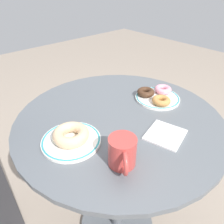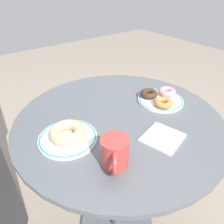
% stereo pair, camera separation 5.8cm
% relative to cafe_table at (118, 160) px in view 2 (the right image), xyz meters
% --- Properties ---
extents(cafe_table, '(0.77, 0.77, 0.75)m').
position_rel_cafe_table_xyz_m(cafe_table, '(0.00, 0.00, 0.00)').
color(cafe_table, '#565B60').
rests_on(cafe_table, ground).
extents(plate_left, '(0.19, 0.19, 0.01)m').
position_rel_cafe_table_xyz_m(plate_left, '(-0.21, -0.00, 0.23)').
color(plate_left, white).
rests_on(plate_left, cafe_table).
extents(plate_right, '(0.19, 0.19, 0.01)m').
position_rel_cafe_table_xyz_m(plate_right, '(0.21, -0.01, 0.23)').
color(plate_right, white).
rests_on(plate_right, cafe_table).
extents(donut_glazed, '(0.13, 0.13, 0.04)m').
position_rel_cafe_table_xyz_m(donut_glazed, '(-0.21, 0.00, 0.26)').
color(donut_glazed, '#E0B789').
rests_on(donut_glazed, plate_left).
extents(donut_pink_frosted, '(0.10, 0.10, 0.02)m').
position_rel_cafe_table_xyz_m(donut_pink_frosted, '(0.26, -0.00, 0.25)').
color(donut_pink_frosted, pink).
rests_on(donut_pink_frosted, plate_right).
extents(donut_chocolate, '(0.09, 0.09, 0.02)m').
position_rel_cafe_table_xyz_m(donut_chocolate, '(0.19, 0.03, 0.25)').
color(donut_chocolate, '#422819').
rests_on(donut_chocolate, plate_right).
extents(donut_old_fashioned, '(0.08, 0.08, 0.02)m').
position_rel_cafe_table_xyz_m(donut_old_fashioned, '(0.18, -0.05, 0.25)').
color(donut_old_fashioned, '#BC7F42').
rests_on(donut_old_fashioned, plate_right).
extents(paper_napkin, '(0.15, 0.14, 0.01)m').
position_rel_cafe_table_xyz_m(paper_napkin, '(0.04, -0.18, 0.23)').
color(paper_napkin, white).
rests_on(paper_napkin, cafe_table).
extents(coffee_mug, '(0.09, 0.11, 0.09)m').
position_rel_cafe_table_xyz_m(coffee_mug, '(-0.15, -0.17, 0.27)').
color(coffee_mug, '#B73D38').
rests_on(coffee_mug, cafe_table).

